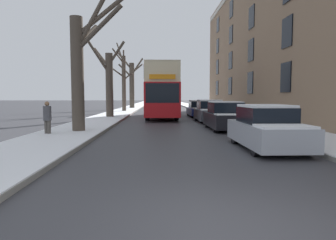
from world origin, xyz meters
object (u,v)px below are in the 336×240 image
(pedestrian_left_sidewalk, at_px, (47,118))
(parked_car_3, at_px, (198,109))
(parked_car_0, at_px, (267,129))
(bare_tree_left_0, at_px, (81,64))
(bare_tree_left_2, at_px, (123,80))
(bare_tree_left_1, at_px, (109,81))
(parked_car_2, at_px, (210,112))
(double_decker_bus, at_px, (161,89))
(bare_tree_left_3, at_px, (132,83))
(parked_car_1, at_px, (226,117))

(pedestrian_left_sidewalk, bearing_deg, parked_car_3, -96.25)
(pedestrian_left_sidewalk, bearing_deg, parked_car_0, -175.50)
(pedestrian_left_sidewalk, bearing_deg, bare_tree_left_0, -107.46)
(bare_tree_left_2, bearing_deg, bare_tree_left_1, -90.27)
(parked_car_2, bearing_deg, parked_car_0, -90.00)
(parked_car_0, bearing_deg, parked_car_2, 90.00)
(double_decker_bus, bearing_deg, pedestrian_left_sidewalk, -112.60)
(bare_tree_left_0, xyz_separation_m, bare_tree_left_2, (-0.33, 20.64, 0.45))
(pedestrian_left_sidewalk, bearing_deg, bare_tree_left_3, -65.86)
(pedestrian_left_sidewalk, bearing_deg, bare_tree_left_1, -68.23)
(bare_tree_left_3, bearing_deg, parked_car_1, -75.47)
(bare_tree_left_3, height_order, parked_car_3, bare_tree_left_3)
(parked_car_1, relative_size, parked_car_3, 0.89)
(parked_car_1, distance_m, pedestrian_left_sidewalk, 8.95)
(parked_car_0, distance_m, parked_car_2, 11.11)
(bare_tree_left_2, xyz_separation_m, bare_tree_left_3, (0.06, 10.09, 0.07))
(bare_tree_left_2, bearing_deg, double_decker_bus, -65.80)
(bare_tree_left_0, bearing_deg, bare_tree_left_1, 92.10)
(bare_tree_left_0, bearing_deg, bare_tree_left_2, 90.91)
(bare_tree_left_3, height_order, parked_car_1, bare_tree_left_3)
(parked_car_0, distance_m, pedestrian_left_sidewalk, 9.13)
(bare_tree_left_2, xyz_separation_m, parked_car_3, (7.64, -8.33, -3.11))
(double_decker_bus, relative_size, parked_car_1, 2.61)
(bare_tree_left_2, xyz_separation_m, parked_car_1, (7.64, -19.13, -3.08))
(bare_tree_left_3, bearing_deg, parked_car_0, -77.89)
(double_decker_bus, height_order, parked_car_2, double_decker_bus)
(parked_car_2, distance_m, parked_car_3, 5.78)
(bare_tree_left_0, bearing_deg, bare_tree_left_3, 90.49)
(double_decker_bus, xyz_separation_m, parked_car_3, (3.35, 1.21, -1.75))
(parked_car_0, height_order, parked_car_1, parked_car_1)
(double_decker_bus, distance_m, parked_car_1, 10.31)
(parked_car_3, height_order, pedestrian_left_sidewalk, pedestrian_left_sidewalk)
(bare_tree_left_0, xyz_separation_m, pedestrian_left_sidewalk, (-1.19, -1.27, -2.47))
(bare_tree_left_3, xyz_separation_m, double_decker_bus, (4.22, -19.63, -1.44))
(parked_car_3, bearing_deg, pedestrian_left_sidewalk, -122.06)
(bare_tree_left_2, bearing_deg, bare_tree_left_0, -89.09)
(parked_car_1, height_order, pedestrian_left_sidewalk, pedestrian_left_sidewalk)
(bare_tree_left_1, height_order, parked_car_2, bare_tree_left_1)
(double_decker_bus, distance_m, parked_car_3, 3.97)
(parked_car_3, xyz_separation_m, pedestrian_left_sidewalk, (-8.50, -13.58, 0.19))
(bare_tree_left_0, bearing_deg, double_decker_bus, 70.38)
(bare_tree_left_3, distance_m, parked_car_3, 20.17)
(parked_car_3, bearing_deg, bare_tree_left_3, 112.35)
(bare_tree_left_3, distance_m, double_decker_bus, 20.13)
(bare_tree_left_1, distance_m, pedestrian_left_sidewalk, 11.81)
(bare_tree_left_3, bearing_deg, parked_car_3, -67.65)
(bare_tree_left_2, relative_size, parked_car_0, 2.09)
(bare_tree_left_3, distance_m, pedestrian_left_sidewalk, 32.15)
(bare_tree_left_0, relative_size, bare_tree_left_3, 0.83)
(parked_car_3, bearing_deg, parked_car_2, -90.00)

